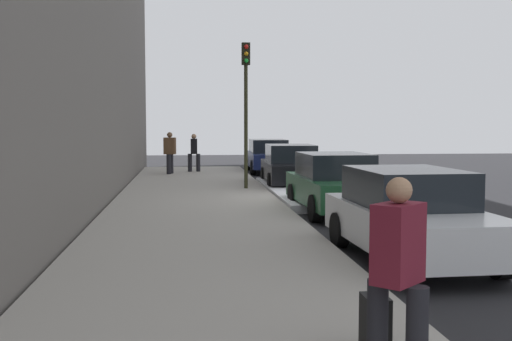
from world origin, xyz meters
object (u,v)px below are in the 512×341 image
(pedestrian_brown_coat, at_px, (170,152))
(pedestrian_burgundy_coat, at_px, (398,270))
(parked_car_black, at_px, (291,166))
(traffic_light_pole, at_px, (246,91))
(parked_car_navy, at_px, (268,156))
(parked_car_green, at_px, (336,183))
(parked_car_white, at_px, (410,215))
(pedestrian_black_coat, at_px, (194,151))
(rolling_suitcase, at_px, (375,324))

(pedestrian_brown_coat, distance_m, pedestrian_burgundy_coat, 21.73)
(parked_car_black, xyz_separation_m, traffic_light_pole, (1.48, -1.73, 2.54))
(parked_car_navy, relative_size, parked_car_green, 1.12)
(parked_car_green, height_order, parked_car_white, same)
(parked_car_navy, xyz_separation_m, parked_car_green, (13.46, -0.02, -0.00))
(parked_car_white, relative_size, pedestrian_black_coat, 2.62)
(pedestrian_brown_coat, bearing_deg, pedestrian_black_coat, 137.96)
(traffic_light_pole, relative_size, rolling_suitcase, 5.25)
(parked_car_green, bearing_deg, parked_car_black, -179.26)
(parked_car_green, relative_size, rolling_suitcase, 4.66)
(pedestrian_burgundy_coat, xyz_separation_m, traffic_light_pole, (-15.38, 0.15, 2.25))
(parked_car_green, distance_m, traffic_light_pole, 5.83)
(traffic_light_pole, height_order, rolling_suitcase, traffic_light_pole)
(pedestrian_burgundy_coat, relative_size, traffic_light_pole, 0.36)
(parked_car_green, bearing_deg, pedestrian_brown_coat, -158.23)
(parked_car_green, height_order, pedestrian_black_coat, pedestrian_black_coat)
(parked_car_black, distance_m, rolling_suitcase, 16.45)
(parked_car_black, height_order, parked_car_green, same)
(parked_car_navy, height_order, parked_car_black, same)
(pedestrian_burgundy_coat, bearing_deg, parked_car_navy, 175.28)
(parked_car_navy, distance_m, parked_car_black, 7.05)
(pedestrian_black_coat, xyz_separation_m, rolling_suitcase, (22.19, 1.44, -0.61))
(parked_car_navy, distance_m, pedestrian_burgundy_coat, 24.00)
(rolling_suitcase, bearing_deg, parked_car_navy, 175.11)
(parked_car_navy, bearing_deg, pedestrian_burgundy_coat, -4.72)
(pedestrian_black_coat, height_order, traffic_light_pole, traffic_light_pole)
(pedestrian_burgundy_coat, bearing_deg, pedestrian_brown_coat, -173.44)
(parked_car_white, xyz_separation_m, pedestrian_brown_coat, (-16.63, -4.39, 0.32))
(parked_car_navy, height_order, parked_car_white, same)
(parked_car_white, relative_size, pedestrian_brown_coat, 2.48)
(traffic_light_pole, bearing_deg, parked_car_green, 20.22)
(parked_car_green, xyz_separation_m, pedestrian_black_coat, (-12.25, -3.43, 0.27))
(parked_car_navy, height_order, pedestrian_brown_coat, pedestrian_brown_coat)
(parked_car_black, height_order, pedestrian_burgundy_coat, pedestrian_burgundy_coat)
(pedestrian_brown_coat, bearing_deg, traffic_light_pole, 22.98)
(parked_car_white, distance_m, pedestrian_burgundy_coat, 5.31)
(pedestrian_black_coat, distance_m, pedestrian_burgundy_coat, 22.76)
(parked_car_black, bearing_deg, pedestrian_burgundy_coat, -6.35)
(parked_car_black, relative_size, parked_car_white, 1.01)
(parked_car_green, distance_m, pedestrian_brown_coat, 11.98)
(pedestrian_brown_coat, relative_size, pedestrian_burgundy_coat, 1.04)
(pedestrian_brown_coat, xyz_separation_m, pedestrian_black_coat, (-1.13, 1.02, -0.05))
(parked_car_navy, xyz_separation_m, pedestrian_black_coat, (1.21, -3.44, 0.27))
(pedestrian_brown_coat, bearing_deg, rolling_suitcase, 6.66)
(parked_car_navy, bearing_deg, parked_car_black, -0.80)
(parked_car_navy, height_order, pedestrian_burgundy_coat, pedestrian_burgundy_coat)
(parked_car_green, bearing_deg, rolling_suitcase, -11.30)
(parked_car_green, relative_size, pedestrian_black_coat, 2.52)
(pedestrian_brown_coat, relative_size, traffic_light_pole, 0.37)
(parked_car_navy, relative_size, parked_car_white, 1.08)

